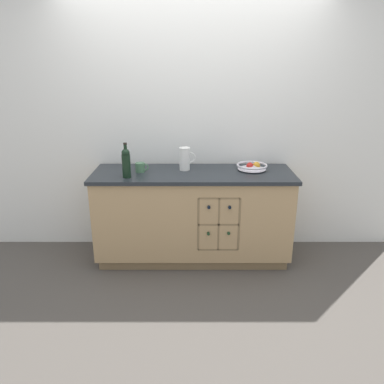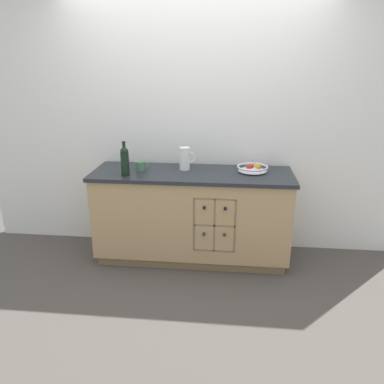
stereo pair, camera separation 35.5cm
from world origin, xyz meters
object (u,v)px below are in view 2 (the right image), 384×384
(fruit_bowl, at_px, (253,168))
(white_pitcher, at_px, (185,158))
(standing_wine_bottle, at_px, (125,160))
(ceramic_mug, at_px, (141,166))

(fruit_bowl, distance_m, white_pitcher, 0.64)
(fruit_bowl, bearing_deg, standing_wine_bottle, -168.38)
(white_pitcher, relative_size, ceramic_mug, 1.74)
(fruit_bowl, distance_m, ceramic_mug, 1.06)
(white_pitcher, xyz_separation_m, standing_wine_bottle, (-0.51, -0.24, 0.03))
(fruit_bowl, height_order, ceramic_mug, ceramic_mug)
(fruit_bowl, height_order, white_pitcher, white_pitcher)
(fruit_bowl, distance_m, standing_wine_bottle, 1.18)
(ceramic_mug, bearing_deg, standing_wine_bottle, -120.08)
(white_pitcher, bearing_deg, ceramic_mug, -170.25)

